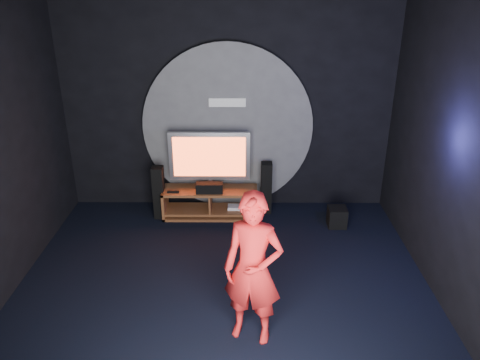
% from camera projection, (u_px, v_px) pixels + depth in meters
% --- Properties ---
extents(floor, '(5.00, 5.00, 0.00)m').
position_uv_depth(floor, '(223.00, 298.00, 5.46)').
color(floor, black).
rests_on(floor, ground).
extents(back_wall, '(5.00, 0.04, 3.50)m').
position_uv_depth(back_wall, '(227.00, 99.00, 7.04)').
color(back_wall, black).
rests_on(back_wall, ground).
extents(front_wall, '(5.00, 0.04, 3.50)m').
position_uv_depth(front_wall, '(199.00, 331.00, 2.47)').
color(front_wall, black).
rests_on(front_wall, ground).
extents(right_wall, '(0.04, 5.00, 3.50)m').
position_uv_depth(right_wall, '(466.00, 159.00, 4.74)').
color(right_wall, black).
rests_on(right_wall, ground).
extents(wall_disc_panel, '(2.60, 0.11, 2.60)m').
position_uv_depth(wall_disc_panel, '(228.00, 128.00, 7.17)').
color(wall_disc_panel, '#515156').
rests_on(wall_disc_panel, ground).
extents(media_console, '(1.45, 0.45, 0.45)m').
position_uv_depth(media_console, '(211.00, 204.00, 7.26)').
color(media_console, brown).
rests_on(media_console, ground).
extents(tv, '(1.22, 0.22, 0.89)m').
position_uv_depth(tv, '(209.00, 158.00, 7.02)').
color(tv, silver).
rests_on(tv, media_console).
extents(center_speaker, '(0.40, 0.15, 0.15)m').
position_uv_depth(center_speaker, '(209.00, 188.00, 7.03)').
color(center_speaker, black).
rests_on(center_speaker, media_console).
extents(remote, '(0.18, 0.05, 0.02)m').
position_uv_depth(remote, '(173.00, 192.00, 7.04)').
color(remote, black).
rests_on(remote, media_console).
extents(tower_speaker_left, '(0.17, 0.18, 0.83)m').
position_uv_depth(tower_speaker_left, '(159.00, 192.00, 7.13)').
color(tower_speaker_left, black).
rests_on(tower_speaker_left, ground).
extents(tower_speaker_right, '(0.17, 0.18, 0.83)m').
position_uv_depth(tower_speaker_right, '(266.00, 188.00, 7.29)').
color(tower_speaker_right, black).
rests_on(tower_speaker_right, ground).
extents(subwoofer, '(0.27, 0.27, 0.30)m').
position_uv_depth(subwoofer, '(337.00, 217.00, 6.98)').
color(subwoofer, black).
rests_on(subwoofer, ground).
extents(player, '(0.68, 0.54, 1.63)m').
position_uv_depth(player, '(253.00, 270.00, 4.58)').
color(player, red).
rests_on(player, ground).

